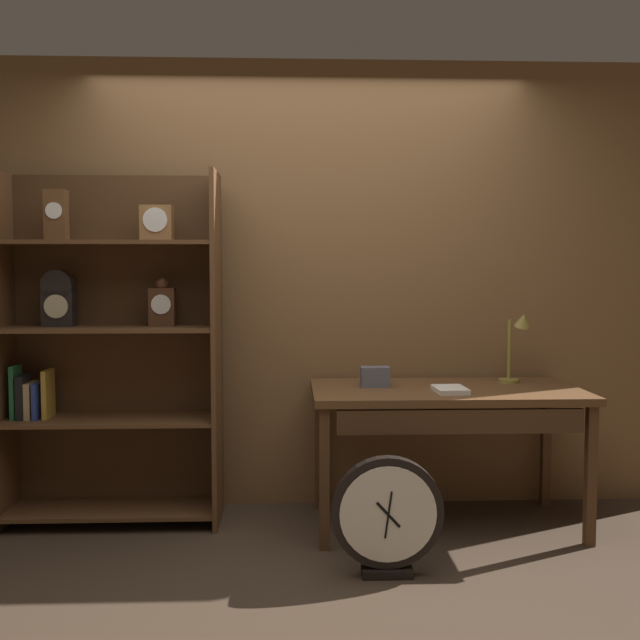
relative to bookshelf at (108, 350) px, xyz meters
name	(u,v)px	position (x,y,z in m)	size (l,w,h in m)	color
ground_plane	(315,600)	(1.10, -1.02, -0.96)	(10.00, 10.00, 0.00)	#3D2D21
back_wood_panel	(308,285)	(1.10, 0.28, 0.34)	(4.80, 0.05, 2.60)	brown
bookshelf	(108,350)	(0.00, 0.00, 0.00)	(1.18, 0.39, 1.92)	brown
workbench	(447,403)	(1.84, -0.18, -0.28)	(1.44, 0.74, 0.76)	brown
desk_lamp	(518,339)	(2.27, -0.01, 0.05)	(0.17, 0.16, 0.41)	olive
toolbox_small	(375,377)	(1.46, -0.10, -0.14)	(0.15, 0.10, 0.11)	#595960
open_repair_manual	(450,390)	(1.83, -0.28, -0.19)	(0.16, 0.22, 0.03)	silver
round_clock_large	(387,516)	(1.44, -0.79, -0.68)	(0.51, 0.11, 0.55)	black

